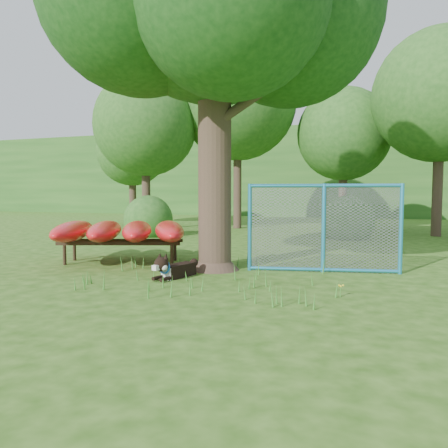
% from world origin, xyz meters
% --- Properties ---
extents(ground, '(80.00, 80.00, 0.00)m').
position_xyz_m(ground, '(0.00, 0.00, 0.00)').
color(ground, '#255010').
rests_on(ground, ground).
extents(wooden_post, '(0.38, 0.15, 1.39)m').
position_xyz_m(wooden_post, '(-0.50, 2.11, 0.73)').
color(wooden_post, '#63594A').
rests_on(wooden_post, ground).
extents(kayak_rack, '(3.87, 3.47, 0.95)m').
position_xyz_m(kayak_rack, '(-2.53, 1.88, 0.73)').
color(kayak_rack, black).
rests_on(kayak_rack, ground).
extents(husky_dog, '(0.51, 1.13, 0.52)m').
position_xyz_m(husky_dog, '(-0.60, 0.61, 0.18)').
color(husky_dog, black).
rests_on(husky_dog, ground).
extents(fence_section, '(3.01, 0.68, 2.97)m').
position_xyz_m(fence_section, '(1.96, 2.21, 0.89)').
color(fence_section, '#298FC1').
rests_on(fence_section, ground).
extents(wildflower_clump, '(0.09, 0.10, 0.20)m').
position_xyz_m(wildflower_clump, '(2.47, 0.15, 0.16)').
color(wildflower_clump, '#41872C').
rests_on(wildflower_clump, ground).
extents(bg_tree_a, '(4.40, 4.40, 6.70)m').
position_xyz_m(bg_tree_a, '(-6.50, 10.00, 4.48)').
color(bg_tree_a, '#39291F').
rests_on(bg_tree_a, ground).
extents(bg_tree_b, '(5.20, 5.20, 8.22)m').
position_xyz_m(bg_tree_b, '(-3.00, 12.00, 5.61)').
color(bg_tree_b, '#39291F').
rests_on(bg_tree_b, ground).
extents(bg_tree_c, '(4.00, 4.00, 6.12)m').
position_xyz_m(bg_tree_c, '(1.50, 13.00, 4.11)').
color(bg_tree_c, '#39291F').
rests_on(bg_tree_c, ground).
extents(bg_tree_d, '(4.80, 4.80, 7.50)m').
position_xyz_m(bg_tree_d, '(5.00, 11.00, 5.08)').
color(bg_tree_d, '#39291F').
rests_on(bg_tree_d, ground).
extents(bg_tree_f, '(3.60, 3.60, 5.55)m').
position_xyz_m(bg_tree_f, '(-9.00, 13.00, 3.73)').
color(bg_tree_f, '#39291F').
rests_on(bg_tree_f, ground).
extents(shrub_left, '(1.80, 1.80, 1.80)m').
position_xyz_m(shrub_left, '(-5.00, 7.50, 0.00)').
color(shrub_left, '#24571C').
rests_on(shrub_left, ground).
extents(shrub_mid, '(1.80, 1.80, 1.80)m').
position_xyz_m(shrub_mid, '(2.00, 9.00, 0.00)').
color(shrub_mid, '#24571C').
rests_on(shrub_mid, ground).
extents(wooded_hillside, '(80.00, 12.00, 6.00)m').
position_xyz_m(wooded_hillside, '(0.00, 28.00, 3.00)').
color(wooded_hillside, '#24571C').
rests_on(wooded_hillside, ground).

